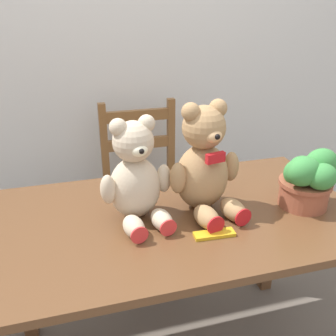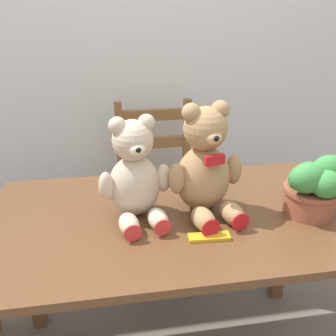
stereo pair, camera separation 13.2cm
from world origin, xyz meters
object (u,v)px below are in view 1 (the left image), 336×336
(teddy_bear_left, at_px, (136,177))
(potted_plant, at_px, (308,179))
(wooden_chair_behind, at_px, (145,197))
(teddy_bear_right, at_px, (204,165))
(chocolate_bar, at_px, (214,234))

(teddy_bear_left, height_order, potted_plant, teddy_bear_left)
(wooden_chair_behind, height_order, teddy_bear_left, teddy_bear_left)
(teddy_bear_right, xyz_separation_m, chocolate_bar, (-0.03, -0.19, -0.17))
(teddy_bear_right, xyz_separation_m, potted_plant, (0.38, -0.09, -0.06))
(teddy_bear_right, relative_size, potted_plant, 1.71)
(teddy_bear_left, bearing_deg, teddy_bear_right, 170.67)
(wooden_chair_behind, height_order, chocolate_bar, wooden_chair_behind)
(teddy_bear_right, bearing_deg, potted_plant, 155.93)
(teddy_bear_left, relative_size, chocolate_bar, 2.69)
(teddy_bear_left, xyz_separation_m, potted_plant, (0.63, -0.09, -0.05))
(teddy_bear_right, bearing_deg, chocolate_bar, 70.83)
(chocolate_bar, bearing_deg, teddy_bear_right, 81.45)
(teddy_bear_left, xyz_separation_m, teddy_bear_right, (0.25, -0.00, 0.02))
(chocolate_bar, bearing_deg, teddy_bear_left, 140.24)
(potted_plant, bearing_deg, teddy_bear_left, 171.72)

